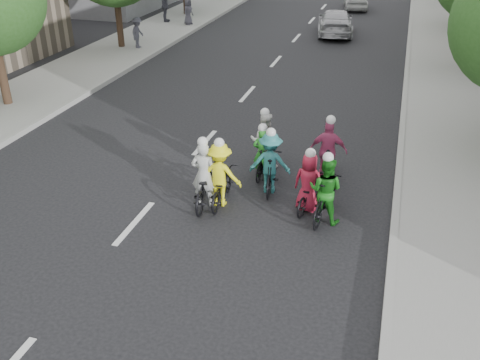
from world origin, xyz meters
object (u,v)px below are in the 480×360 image
at_px(cyclist_7, 270,167).
at_px(cyclist_6, 265,146).
at_px(follow_car_lead, 335,22).
at_px(cyclist_1, 325,194).
at_px(cyclist_3, 328,156).
at_px(cyclist_2, 220,180).
at_px(cyclist_4, 308,188).
at_px(spectator_0, 138,33).
at_px(spectator_2, 188,12).
at_px(spectator_1, 165,6).
at_px(cyclist_0, 205,182).
at_px(cyclist_5, 263,158).

bearing_deg(cyclist_7, cyclist_6, -77.47).
bearing_deg(follow_car_lead, cyclist_1, 88.93).
distance_m(cyclist_3, cyclist_6, 1.88).
bearing_deg(cyclist_2, cyclist_4, -172.21).
xyz_separation_m(cyclist_1, cyclist_3, (-0.25, 2.14, 0.01)).
distance_m(spectator_0, spectator_2, 6.01).
bearing_deg(spectator_1, cyclist_7, -159.51).
bearing_deg(follow_car_lead, spectator_0, 27.67).
bearing_deg(follow_car_lead, cyclist_6, 83.06).
distance_m(cyclist_0, cyclist_6, 2.64).
relative_size(cyclist_6, spectator_1, 0.96).
bearing_deg(spectator_0, cyclist_3, -136.45).
xyz_separation_m(cyclist_0, cyclist_4, (2.56, 0.48, -0.03)).
height_order(spectator_1, spectator_2, spectator_1).
bearing_deg(cyclist_5, cyclist_1, 138.39).
bearing_deg(cyclist_1, cyclist_7, -24.86).
bearing_deg(cyclist_6, cyclist_4, 122.10).
height_order(cyclist_2, follow_car_lead, cyclist_2).
xyz_separation_m(cyclist_0, follow_car_lead, (0.58, 20.12, 0.08)).
xyz_separation_m(cyclist_7, spectator_2, (-9.59, 18.43, 0.19)).
xyz_separation_m(cyclist_2, spectator_1, (-10.19, 19.80, 0.42)).
distance_m(cyclist_3, cyclist_4, 1.77).
height_order(spectator_0, spectator_1, spectator_1).
height_order(cyclist_6, follow_car_lead, cyclist_6).
distance_m(cyclist_7, spectator_1, 21.88).
xyz_separation_m(cyclist_1, cyclist_2, (-2.65, -0.00, -0.01)).
xyz_separation_m(cyclist_0, cyclist_2, (0.38, 0.10, 0.07)).
bearing_deg(cyclist_3, spectator_0, -49.15).
height_order(cyclist_0, cyclist_3, cyclist_3).
bearing_deg(cyclist_4, follow_car_lead, -75.18).
bearing_deg(cyclist_0, spectator_2, -73.03).
xyz_separation_m(cyclist_2, cyclist_5, (0.65, 1.78, -0.12)).
xyz_separation_m(cyclist_3, spectator_2, (-10.95, 17.32, 0.19)).
distance_m(cyclist_0, cyclist_7, 1.82).
xyz_separation_m(spectator_1, spectator_2, (1.64, -0.34, -0.21)).
relative_size(cyclist_2, cyclist_7, 1.01).
relative_size(cyclist_4, cyclist_5, 1.05).
height_order(cyclist_5, spectator_1, spectator_1).
xyz_separation_m(cyclist_6, cyclist_7, (0.50, -1.35, 0.05)).
distance_m(cyclist_5, spectator_1, 21.03).
relative_size(cyclist_0, cyclist_1, 1.06).
relative_size(cyclist_2, spectator_2, 1.24).
bearing_deg(cyclist_6, spectator_2, -69.31).
bearing_deg(cyclist_3, spectator_1, -58.64).
bearing_deg(cyclist_1, cyclist_4, -31.46).
bearing_deg(spectator_1, cyclist_3, -154.92).
distance_m(cyclist_0, spectator_2, 21.19).
relative_size(cyclist_6, follow_car_lead, 0.39).
height_order(cyclist_3, cyclist_4, cyclist_3).
bearing_deg(cyclist_6, follow_car_lead, -96.21).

